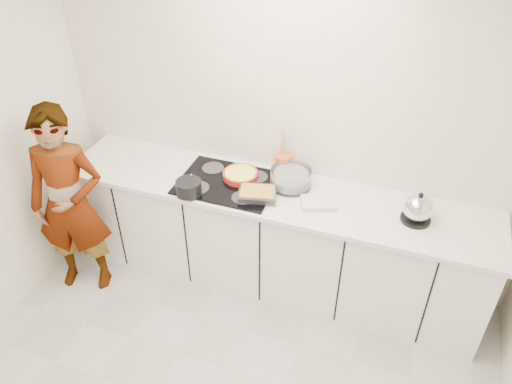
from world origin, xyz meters
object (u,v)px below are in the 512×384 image
(hob, at_px, (228,183))
(mixing_bowl, at_px, (291,178))
(saucepan, at_px, (189,187))
(utensil_crock, at_px, (283,164))
(tart_dish, at_px, (240,175))
(baking_dish, at_px, (258,193))
(cook, at_px, (70,204))
(kettle, at_px, (418,209))

(hob, bearing_deg, mixing_bowl, 16.28)
(saucepan, xyz_separation_m, utensil_crock, (0.56, 0.50, 0.01))
(tart_dish, distance_m, utensil_crock, 0.34)
(baking_dish, xyz_separation_m, mixing_bowl, (0.18, 0.23, 0.02))
(saucepan, height_order, utensil_crock, saucepan)
(saucepan, bearing_deg, tart_dish, 48.72)
(mixing_bowl, bearing_deg, baking_dish, -128.43)
(saucepan, distance_m, utensil_crock, 0.75)
(saucepan, distance_m, baking_dish, 0.50)
(tart_dish, bearing_deg, cook, -153.18)
(tart_dish, xyz_separation_m, mixing_bowl, (0.38, 0.04, 0.03))
(baking_dish, bearing_deg, cook, -163.78)
(hob, xyz_separation_m, tart_dish, (0.07, 0.09, 0.03))
(mixing_bowl, bearing_deg, utensil_crock, 126.13)
(hob, relative_size, saucepan, 3.27)
(mixing_bowl, bearing_deg, cook, -157.95)
(mixing_bowl, relative_size, kettle, 1.72)
(hob, relative_size, cook, 0.45)
(tart_dish, height_order, saucepan, saucepan)
(tart_dish, xyz_separation_m, kettle, (1.29, -0.07, 0.06))
(mixing_bowl, bearing_deg, saucepan, -151.73)
(hob, xyz_separation_m, saucepan, (-0.21, -0.22, 0.06))
(kettle, height_order, cook, cook)
(tart_dish, relative_size, saucepan, 1.37)
(cook, bearing_deg, tart_dish, 9.35)
(tart_dish, relative_size, kettle, 1.31)
(saucepan, relative_size, mixing_bowl, 0.56)
(tart_dish, distance_m, mixing_bowl, 0.39)
(hob, bearing_deg, baking_dish, -19.39)
(tart_dish, distance_m, baking_dish, 0.28)
(tart_dish, relative_size, utensil_crock, 1.88)
(tart_dish, relative_size, cook, 0.19)
(baking_dish, xyz_separation_m, cook, (-1.35, -0.39, -0.16))
(baking_dish, distance_m, kettle, 1.10)
(tart_dish, relative_size, mixing_bowl, 0.77)
(kettle, bearing_deg, mixing_bowl, 173.37)
(baking_dish, relative_size, cook, 0.20)
(utensil_crock, bearing_deg, cook, -151.82)
(baking_dish, xyz_separation_m, kettle, (1.09, 0.12, 0.05))
(baking_dish, xyz_separation_m, utensil_crock, (0.08, 0.37, 0.04))
(tart_dish, bearing_deg, utensil_crock, 33.42)
(tart_dish, xyz_separation_m, saucepan, (-0.28, -0.32, 0.03))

